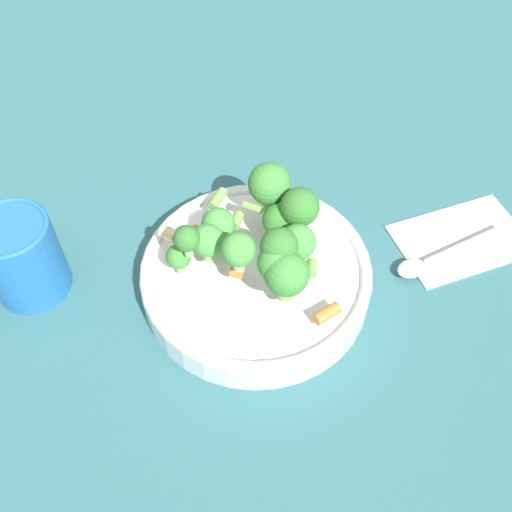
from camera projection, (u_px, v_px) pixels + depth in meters
The scene contains 6 objects.
ground_plane at pixel (256, 288), 0.69m from camera, with size 3.00×3.00×0.00m, color #2D6066.
bowl at pixel (256, 276), 0.68m from camera, with size 0.26×0.26×0.04m.
pasta_salad at pixel (264, 233), 0.62m from camera, with size 0.17×0.20×0.09m.
cup at pixel (22, 256), 0.66m from camera, with size 0.09×0.09×0.10m.
napkin at pixel (462, 239), 0.74m from camera, with size 0.16×0.10×0.01m.
spoon at pixel (432, 259), 0.71m from camera, with size 0.16×0.03×0.01m.
Camera 1 is at (0.14, 0.37, 0.57)m, focal length 42.00 mm.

